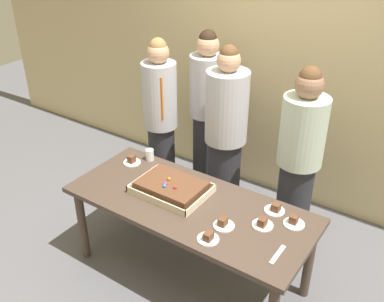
# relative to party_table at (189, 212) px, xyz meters

# --- Properties ---
(ground_plane) EXTENTS (12.00, 12.00, 0.00)m
(ground_plane) POSITION_rel_party_table_xyz_m (0.00, 0.00, -0.64)
(ground_plane) COLOR #5B5B60
(interior_back_panel) EXTENTS (8.00, 0.12, 3.00)m
(interior_back_panel) POSITION_rel_party_table_xyz_m (0.00, 1.60, 0.86)
(interior_back_panel) COLOR #CCB784
(interior_back_panel) RESTS_ON ground_plane
(party_table) EXTENTS (1.89, 0.81, 0.72)m
(party_table) POSITION_rel_party_table_xyz_m (0.00, 0.00, 0.00)
(party_table) COLOR #47382D
(party_table) RESTS_ON ground_plane
(sheet_cake) EXTENTS (0.56, 0.41, 0.11)m
(sheet_cake) POSITION_rel_party_table_xyz_m (-0.19, 0.04, 0.13)
(sheet_cake) COLOR beige
(sheet_cake) RESTS_ON party_table
(plated_slice_near_left) EXTENTS (0.15, 0.15, 0.07)m
(plated_slice_near_left) POSITION_rel_party_table_xyz_m (-0.74, 0.20, 0.11)
(plated_slice_near_left) COLOR white
(plated_slice_near_left) RESTS_ON party_table
(plated_slice_near_right) EXTENTS (0.15, 0.15, 0.07)m
(plated_slice_near_right) POSITION_rel_party_table_xyz_m (0.58, 0.06, 0.11)
(plated_slice_near_right) COLOR white
(plated_slice_near_right) RESTS_ON party_table
(plated_slice_far_left) EXTENTS (0.15, 0.15, 0.07)m
(plated_slice_far_left) POSITION_rel_party_table_xyz_m (0.75, 0.20, 0.10)
(plated_slice_far_left) COLOR white
(plated_slice_far_left) RESTS_ON party_table
(plated_slice_far_right) EXTENTS (0.15, 0.15, 0.07)m
(plated_slice_far_right) POSITION_rel_party_table_xyz_m (0.58, 0.26, 0.11)
(plated_slice_far_right) COLOR white
(plated_slice_far_right) RESTS_ON party_table
(plated_slice_center_front) EXTENTS (0.15, 0.15, 0.07)m
(plated_slice_center_front) POSITION_rel_party_table_xyz_m (0.34, -0.28, 0.11)
(plated_slice_center_front) COLOR white
(plated_slice_center_front) RESTS_ON party_table
(plated_slice_center_back) EXTENTS (0.15, 0.15, 0.07)m
(plated_slice_center_back) POSITION_rel_party_table_xyz_m (0.35, -0.10, 0.11)
(plated_slice_center_back) COLOR white
(plated_slice_center_back) RESTS_ON party_table
(drink_cup_nearest) EXTENTS (0.07, 0.07, 0.10)m
(drink_cup_nearest) POSITION_rel_party_table_xyz_m (-0.64, 0.33, 0.13)
(drink_cup_nearest) COLOR white
(drink_cup_nearest) RESTS_ON party_table
(cake_server_utensil) EXTENTS (0.03, 0.20, 0.01)m
(cake_server_utensil) POSITION_rel_party_table_xyz_m (0.79, -0.15, 0.09)
(cake_server_utensil) COLOR silver
(cake_server_utensil) RESTS_ON party_table
(person_serving_front) EXTENTS (0.36, 0.36, 1.67)m
(person_serving_front) POSITION_rel_party_table_xyz_m (0.53, 0.80, 0.22)
(person_serving_front) COLOR #28282D
(person_serving_front) RESTS_ON ground_plane
(person_green_shirt_behind) EXTENTS (0.37, 0.37, 1.71)m
(person_green_shirt_behind) POSITION_rel_party_table_xyz_m (-0.16, 0.80, 0.24)
(person_green_shirt_behind) COLOR #28282D
(person_green_shirt_behind) RESTS_ON ground_plane
(person_striped_tie_right) EXTENTS (0.32, 0.32, 1.68)m
(person_striped_tie_right) POSITION_rel_party_table_xyz_m (-0.84, 0.74, 0.24)
(person_striped_tie_right) COLOR #28282D
(person_striped_tie_right) RESTS_ON ground_plane
(person_far_right_suit) EXTENTS (0.33, 0.33, 1.72)m
(person_far_right_suit) POSITION_rel_party_table_xyz_m (-0.54, 1.08, 0.26)
(person_far_right_suit) COLOR #28282D
(person_far_right_suit) RESTS_ON ground_plane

